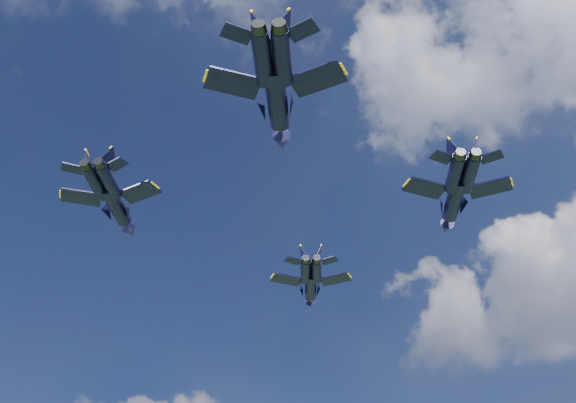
# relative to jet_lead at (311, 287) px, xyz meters

# --- Properties ---
(jet_lead) EXTENTS (11.35, 13.52, 3.42)m
(jet_lead) POSITION_rel_jet_lead_xyz_m (0.00, 0.00, 0.00)
(jet_lead) COLOR black
(jet_left) EXTENTS (11.09, 14.87, 3.62)m
(jet_left) POSITION_rel_jet_lead_xyz_m (-5.88, -29.83, -0.97)
(jet_left) COLOR black
(jet_right) EXTENTS (12.33, 14.59, 3.70)m
(jet_right) POSITION_rel_jet_lead_xyz_m (26.02, -8.96, -2.22)
(jet_right) COLOR black
(jet_slot) EXTENTS (13.13, 16.63, 4.13)m
(jet_slot) POSITION_rel_jet_lead_xyz_m (19.62, -32.47, -1.48)
(jet_slot) COLOR black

